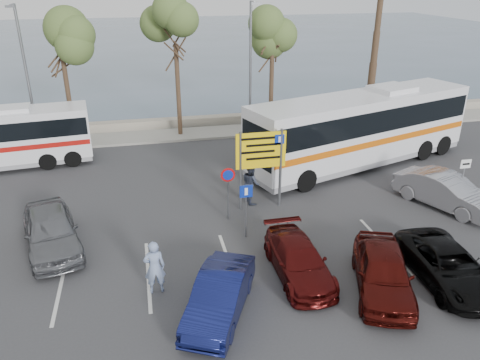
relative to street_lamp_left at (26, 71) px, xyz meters
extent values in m
plane|color=#37373A|center=(10.00, -13.52, -4.60)|extent=(120.00, 120.00, 0.00)
cube|color=gray|center=(10.00, 0.48, -4.52)|extent=(44.00, 2.40, 0.15)
cube|color=gray|center=(10.00, 2.48, -4.30)|extent=(48.00, 0.80, 0.60)
plane|color=#3D5462|center=(10.00, 46.48, -4.59)|extent=(140.00, 140.00, 0.00)
cylinder|color=#382619|center=(2.00, 0.48, -1.93)|extent=(0.28, 0.28, 5.04)
cylinder|color=#382619|center=(8.50, 0.48, -1.65)|extent=(0.28, 0.28, 5.60)
cylinder|color=#382619|center=(14.50, 0.48, -1.86)|extent=(0.28, 0.28, 5.18)
cylinder|color=#382619|center=(21.50, 0.48, 0.55)|extent=(0.48, 0.48, 10.00)
cylinder|color=slate|center=(0.00, 0.08, -0.45)|extent=(0.16, 0.16, 8.00)
cylinder|color=slate|center=(0.00, -0.37, 3.50)|extent=(0.12, 0.90, 0.12)
cube|color=slate|center=(0.00, -0.87, 3.45)|extent=(0.45, 0.25, 0.12)
cylinder|color=slate|center=(13.00, 0.08, -0.45)|extent=(0.16, 0.16, 8.00)
cylinder|color=slate|center=(13.00, -0.37, 3.50)|extent=(0.12, 0.90, 0.12)
cube|color=slate|center=(13.00, -0.87, 3.45)|extent=(0.45, 0.25, 0.12)
cylinder|color=slate|center=(10.10, -10.32, -2.80)|extent=(0.12, 0.12, 3.60)
cylinder|color=slate|center=(11.90, -10.32, -2.80)|extent=(0.12, 0.12, 3.60)
cube|color=yellow|center=(11.00, -10.32, -1.90)|extent=(2.20, 0.06, 1.60)
cube|color=#0C2699|center=(11.80, -10.36, -1.45)|extent=(0.42, 0.01, 0.42)
cylinder|color=slate|center=(9.40, -11.12, -3.50)|extent=(0.07, 0.07, 2.20)
cylinder|color=#B20C0C|center=(9.40, -11.15, -2.55)|extent=(0.60, 0.03, 0.60)
cylinder|color=slate|center=(9.80, -12.72, -3.50)|extent=(0.07, 0.07, 2.20)
cube|color=#0C2699|center=(9.80, -12.74, -2.60)|extent=(0.50, 0.03, 0.50)
cylinder|color=slate|center=(19.80, -12.02, -3.50)|extent=(0.07, 0.07, 2.20)
cube|color=white|center=(19.80, -12.04, -2.60)|extent=(0.50, 0.03, 0.40)
cube|color=silver|center=(17.50, -6.52, -2.38)|extent=(13.38, 6.78, 3.24)
cube|color=black|center=(17.50, -6.52, -1.80)|extent=(13.14, 6.73, 1.15)
cube|color=#CF5A0C|center=(17.50, -6.52, -2.90)|extent=(13.26, 6.76, 0.33)
cube|color=gray|center=(17.50, -6.52, -4.00)|extent=(13.24, 6.71, 0.60)
cube|color=silver|center=(17.50, -6.52, -0.63)|extent=(2.63, 2.35, 0.26)
imported|color=slate|center=(2.45, -12.02, -3.81)|extent=(2.93, 4.92, 1.57)
imported|color=#10154B|center=(8.00, -17.02, -3.94)|extent=(2.98, 4.22, 1.32)
imported|color=#460C0B|center=(11.00, -15.61, -4.00)|extent=(1.70, 4.14, 1.20)
imported|color=#410C09|center=(13.40, -17.02, -3.87)|extent=(3.09, 4.61, 1.46)
imported|color=black|center=(15.80, -17.02, -3.98)|extent=(2.26, 4.54, 1.24)
imported|color=gray|center=(19.07, -12.02, -3.85)|extent=(3.35, 4.79, 1.50)
imported|color=#8094BB|center=(6.14, -15.52, -3.65)|extent=(0.71, 0.49, 1.89)
imported|color=#313749|center=(10.72, -9.76, -3.65)|extent=(0.85, 1.02, 1.90)
camera|label=1|loc=(6.16, -28.43, 5.00)|focal=35.00mm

